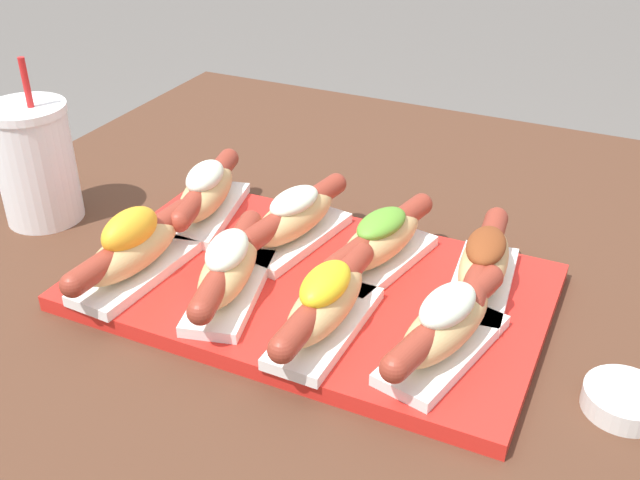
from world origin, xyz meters
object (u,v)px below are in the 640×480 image
Objects in this scene: serving_tray at (312,287)px; hot_dog_2 at (325,303)px; hot_dog_5 at (295,217)px; drink_cup at (36,163)px; hot_dog_1 at (228,269)px; hot_dog_7 at (484,264)px; sauce_bowl at (625,399)px; hot_dog_6 at (381,241)px; hot_dog_0 at (133,249)px; hot_dog_3 at (446,325)px; hot_dog_4 at (206,193)px.

serving_tray is 2.47× the size of hot_dog_2.
hot_dog_5 is 0.34m from drink_cup.
hot_dog_2 is (0.12, -0.01, 0.00)m from hot_dog_1.
hot_dog_1 is at bearing -152.52° from hot_dog_7.
hot_dog_6 is at bearing 159.47° from sauce_bowl.
hot_dog_6 is (0.00, 0.13, -0.00)m from hot_dog_2.
hot_dog_0 is (-0.18, -0.08, 0.04)m from serving_tray.
hot_dog_6 is at bearing -3.27° from hot_dog_5.
hot_dog_7 is 0.56m from drink_cup.
hot_dog_7 is (0.11, 0.00, 0.00)m from hot_dog_6.
hot_dog_0 is 1.02× the size of hot_dog_3.
hot_dog_3 is at bearing -29.68° from hot_dog_5.
drink_cup is (-0.21, -0.06, 0.03)m from hot_dog_4.
hot_dog_2 is 2.73× the size of sauce_bowl.
hot_dog_2 is at bearing -91.98° from hot_dog_6.
hot_dog_1 is at bearing 173.35° from hot_dog_2.
hot_dog_1 is 0.27m from hot_dog_7.
hot_dog_1 is 0.99× the size of hot_dog_6.
hot_dog_3 and hot_dog_4 have the same top height.
hot_dog_6 is (0.11, -0.01, -0.00)m from hot_dog_5.
serving_tray is 0.39m from drink_cup.
hot_dog_4 is 0.92× the size of drink_cup.
hot_dog_2 is 0.18m from hot_dog_5.
hot_dog_0 is 2.73× the size of sauce_bowl.
hot_dog_4 reaches higher than hot_dog_7.
hot_dog_1 is (-0.07, -0.06, 0.04)m from serving_tray.
serving_tray is 0.09m from hot_dog_6.
hot_dog_3 reaches higher than hot_dog_7.
hot_dog_1 is at bearing -179.44° from hot_dog_3.
hot_dog_6 is 0.45m from drink_cup.
hot_dog_6 is 0.11m from hot_dog_7.
hot_dog_4 is (-0.23, 0.15, -0.00)m from hot_dog_2.
hot_dog_1 is 0.13m from hot_dog_5.
hot_dog_1 is at bearing -135.04° from hot_dog_6.
hot_dog_6 is at bearing -179.19° from hot_dog_7.
hot_dog_4 is (-0.00, 0.15, -0.00)m from hot_dog_0.
hot_dog_4 reaches higher than sauce_bowl.
hot_dog_3 is at bearing -174.15° from sauce_bowl.
hot_dog_2 is at bearing -172.14° from hot_dog_3.
sauce_bowl reaches higher than serving_tray.
serving_tray is 2.53× the size of hot_dog_3.
hot_dog_0 is at bearing -22.17° from drink_cup.
hot_dog_2 is at bearing -33.03° from hot_dog_4.
drink_cup reaches higher than hot_dog_7.
hot_dog_1 is 0.40m from sauce_bowl.
hot_dog_1 reaches higher than sauce_bowl.
hot_dog_3 reaches higher than hot_dog_6.
drink_cup reaches higher than hot_dog_4.
drink_cup is at bearing 175.69° from sauce_bowl.
hot_dog_3 is (0.23, 0.00, 0.00)m from hot_dog_1.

